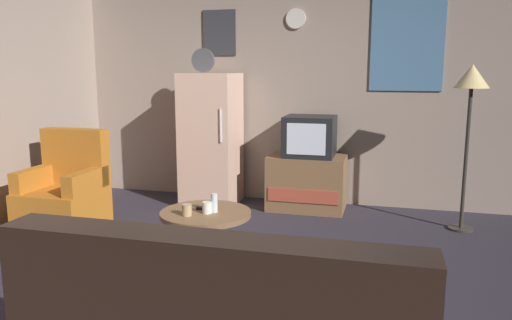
% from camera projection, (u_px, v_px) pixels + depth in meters
% --- Properties ---
extents(ground_plane, '(12.00, 12.00, 0.00)m').
position_uv_depth(ground_plane, '(222.00, 280.00, 3.71)').
color(ground_plane, '#2D2833').
extents(wall_with_art, '(5.20, 0.12, 2.60)m').
position_uv_depth(wall_with_art, '(290.00, 90.00, 5.80)').
color(wall_with_art, gray).
rests_on(wall_with_art, ground_plane).
extents(fridge, '(0.60, 0.62, 1.77)m').
position_uv_depth(fridge, '(211.00, 139.00, 5.72)').
color(fridge, beige).
rests_on(fridge, ground_plane).
extents(tv_stand, '(0.84, 0.53, 0.60)m').
position_uv_depth(tv_stand, '(307.00, 183.00, 5.55)').
color(tv_stand, brown).
rests_on(tv_stand, ground_plane).
extents(crt_tv, '(0.54, 0.51, 0.44)m').
position_uv_depth(crt_tv, '(310.00, 136.00, 5.45)').
color(crt_tv, black).
rests_on(crt_tv, tv_stand).
extents(standing_lamp, '(0.32, 0.32, 1.59)m').
position_uv_depth(standing_lamp, '(471.00, 89.00, 4.64)').
color(standing_lamp, '#332D28').
rests_on(standing_lamp, ground_plane).
extents(coffee_table, '(0.72, 0.72, 0.44)m').
position_uv_depth(coffee_table, '(206.00, 238.00, 3.98)').
color(coffee_table, brown).
rests_on(coffee_table, ground_plane).
extents(wine_glass, '(0.05, 0.05, 0.15)m').
position_uv_depth(wine_glass, '(214.00, 203.00, 3.91)').
color(wine_glass, silver).
rests_on(wine_glass, coffee_table).
extents(mug_ceramic_white, '(0.08, 0.08, 0.09)m').
position_uv_depth(mug_ceramic_white, '(207.00, 208.00, 3.89)').
color(mug_ceramic_white, silver).
rests_on(mug_ceramic_white, coffee_table).
extents(mug_ceramic_tan, '(0.08, 0.08, 0.09)m').
position_uv_depth(mug_ceramic_tan, '(187.00, 210.00, 3.82)').
color(mug_ceramic_tan, tan).
rests_on(mug_ceramic_tan, coffee_table).
extents(remote_control, '(0.15, 0.05, 0.02)m').
position_uv_depth(remote_control, '(206.00, 208.00, 3.99)').
color(remote_control, black).
rests_on(remote_control, coffee_table).
extents(armchair, '(0.68, 0.68, 0.96)m').
position_uv_depth(armchair, '(65.00, 194.00, 4.88)').
color(armchair, '#B2661E').
rests_on(armchair, ground_plane).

